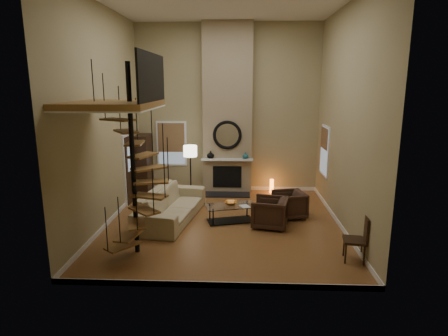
{
  "coord_description": "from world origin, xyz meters",
  "views": [
    {
      "loc": [
        0.42,
        -9.44,
        3.6
      ],
      "look_at": [
        0.0,
        0.4,
        1.4
      ],
      "focal_mm": 30.55,
      "sensor_mm": 36.0,
      "label": 1
    }
  ],
  "objects_px": {
    "coffee_table": "(231,211)",
    "accent_lamp": "(272,186)",
    "armchair_far": "(273,213)",
    "hutch": "(144,165)",
    "floor_lamp": "(190,155)",
    "sofa": "(171,205)",
    "side_chair": "(359,237)",
    "armchair_near": "(292,205)"
  },
  "relations": [
    {
      "from": "floor_lamp",
      "to": "side_chair",
      "type": "bearing_deg",
      "value": -45.93
    },
    {
      "from": "sofa",
      "to": "armchair_near",
      "type": "xyz_separation_m",
      "value": [
        3.27,
        0.29,
        -0.04
      ]
    },
    {
      "from": "armchair_near",
      "to": "sofa",
      "type": "bearing_deg",
      "value": -98.53
    },
    {
      "from": "armchair_far",
      "to": "coffee_table",
      "type": "bearing_deg",
      "value": -93.62
    },
    {
      "from": "accent_lamp",
      "to": "side_chair",
      "type": "height_order",
      "value": "side_chair"
    },
    {
      "from": "armchair_far",
      "to": "coffee_table",
      "type": "height_order",
      "value": "armchair_far"
    },
    {
      "from": "hutch",
      "to": "accent_lamp",
      "type": "height_order",
      "value": "hutch"
    },
    {
      "from": "sofa",
      "to": "accent_lamp",
      "type": "distance_m",
      "value": 3.89
    },
    {
      "from": "side_chair",
      "to": "hutch",
      "type": "bearing_deg",
      "value": 139.33
    },
    {
      "from": "accent_lamp",
      "to": "armchair_near",
      "type": "bearing_deg",
      "value": -80.96
    },
    {
      "from": "hutch",
      "to": "floor_lamp",
      "type": "height_order",
      "value": "hutch"
    },
    {
      "from": "hutch",
      "to": "side_chair",
      "type": "bearing_deg",
      "value": -40.67
    },
    {
      "from": "hutch",
      "to": "coffee_table",
      "type": "height_order",
      "value": "hutch"
    },
    {
      "from": "coffee_table",
      "to": "side_chair",
      "type": "height_order",
      "value": "side_chair"
    },
    {
      "from": "floor_lamp",
      "to": "accent_lamp",
      "type": "xyz_separation_m",
      "value": [
        2.6,
        0.77,
        -1.16
      ]
    },
    {
      "from": "armchair_near",
      "to": "side_chair",
      "type": "height_order",
      "value": "side_chair"
    },
    {
      "from": "hutch",
      "to": "sofa",
      "type": "xyz_separation_m",
      "value": [
        1.35,
        -2.54,
        -0.55
      ]
    },
    {
      "from": "coffee_table",
      "to": "side_chair",
      "type": "bearing_deg",
      "value": -39.04
    },
    {
      "from": "floor_lamp",
      "to": "side_chair",
      "type": "height_order",
      "value": "floor_lamp"
    },
    {
      "from": "side_chair",
      "to": "armchair_near",
      "type": "bearing_deg",
      "value": 111.56
    },
    {
      "from": "hutch",
      "to": "armchair_far",
      "type": "bearing_deg",
      "value": -36.38
    },
    {
      "from": "armchair_near",
      "to": "armchair_far",
      "type": "bearing_deg",
      "value": -51.77
    },
    {
      "from": "sofa",
      "to": "floor_lamp",
      "type": "bearing_deg",
      "value": -0.39
    },
    {
      "from": "sofa",
      "to": "accent_lamp",
      "type": "relative_size",
      "value": 6.41
    },
    {
      "from": "armchair_near",
      "to": "side_chair",
      "type": "distance_m",
      "value": 2.81
    },
    {
      "from": "hutch",
      "to": "floor_lamp",
      "type": "distance_m",
      "value": 1.86
    },
    {
      "from": "armchair_near",
      "to": "side_chair",
      "type": "bearing_deg",
      "value": 7.88
    },
    {
      "from": "hutch",
      "to": "armchair_near",
      "type": "xyz_separation_m",
      "value": [
        4.62,
        -2.25,
        -0.6
      ]
    },
    {
      "from": "armchair_far",
      "to": "floor_lamp",
      "type": "distance_m",
      "value": 3.45
    },
    {
      "from": "sofa",
      "to": "accent_lamp",
      "type": "height_order",
      "value": "sofa"
    },
    {
      "from": "hutch",
      "to": "coffee_table",
      "type": "relative_size",
      "value": 1.38
    },
    {
      "from": "coffee_table",
      "to": "accent_lamp",
      "type": "relative_size",
      "value": 3.17
    },
    {
      "from": "sofa",
      "to": "coffee_table",
      "type": "relative_size",
      "value": 2.02
    },
    {
      "from": "hutch",
      "to": "armchair_near",
      "type": "distance_m",
      "value": 5.17
    },
    {
      "from": "hutch",
      "to": "sofa",
      "type": "height_order",
      "value": "hutch"
    },
    {
      "from": "sofa",
      "to": "armchair_far",
      "type": "distance_m",
      "value": 2.73
    },
    {
      "from": "floor_lamp",
      "to": "accent_lamp",
      "type": "height_order",
      "value": "floor_lamp"
    },
    {
      "from": "sofa",
      "to": "side_chair",
      "type": "distance_m",
      "value": 4.89
    },
    {
      "from": "hutch",
      "to": "armchair_far",
      "type": "height_order",
      "value": "hutch"
    },
    {
      "from": "hutch",
      "to": "side_chair",
      "type": "height_order",
      "value": "hutch"
    },
    {
      "from": "armchair_far",
      "to": "accent_lamp",
      "type": "bearing_deg",
      "value": -171.82
    },
    {
      "from": "armchair_far",
      "to": "floor_lamp",
      "type": "relative_size",
      "value": 0.5
    }
  ]
}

